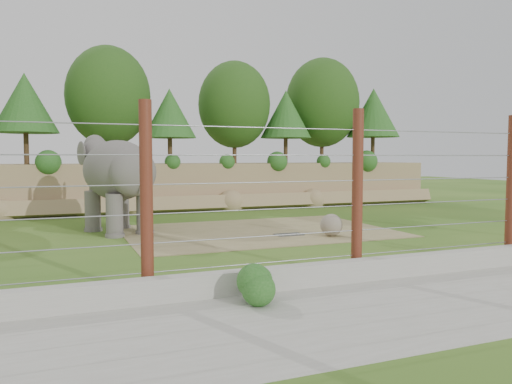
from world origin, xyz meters
name	(u,v)px	position (x,y,z in m)	size (l,w,h in m)	color
ground	(279,245)	(0.00, 0.00, 0.00)	(90.00, 90.00, 0.00)	#335F1A
back_embankment	(195,137)	(0.59, 12.68, 3.97)	(30.00, 5.52, 8.77)	#A3845F
dirt_patch	(258,231)	(0.50, 3.00, 0.01)	(10.00, 7.00, 0.02)	#8D8051
drain_grate	(289,234)	(1.17, 1.67, 0.04)	(1.00, 0.60, 0.03)	#262628
elephant	(118,184)	(-4.53, 4.73, 1.83)	(1.94, 4.52, 3.66)	#5D5753
stone_ball	(331,225)	(2.46, 0.85, 0.42)	(0.80, 0.80, 0.80)	gray
retaining_wall	(368,269)	(0.00, -5.00, 0.25)	(26.00, 0.35, 0.50)	#A3A196
walkway	(428,303)	(0.00, -7.00, 0.01)	(26.00, 4.00, 0.01)	#A3A196
barrier_fence	(357,193)	(0.00, -4.50, 2.00)	(20.26, 0.26, 4.00)	#572214
walkway_shrub	(250,285)	(-3.26, -5.80, 0.38)	(0.75, 0.75, 0.75)	#205C19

